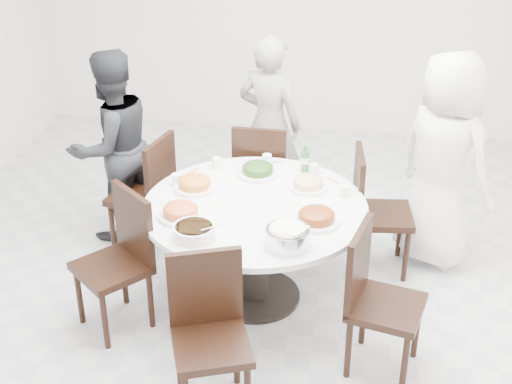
# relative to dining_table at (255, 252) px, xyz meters

# --- Properties ---
(floor) EXTENTS (6.00, 6.00, 0.01)m
(floor) POSITION_rel_dining_table_xyz_m (0.27, 0.12, -0.38)
(floor) COLOR silver
(floor) RESTS_ON ground
(wall_back) EXTENTS (6.00, 0.01, 2.80)m
(wall_back) POSITION_rel_dining_table_xyz_m (0.27, 3.12, 1.02)
(wall_back) COLOR white
(wall_back) RESTS_ON ground
(dining_table) EXTENTS (1.50, 1.50, 0.75)m
(dining_table) POSITION_rel_dining_table_xyz_m (0.00, 0.00, 0.00)
(dining_table) COLOR white
(dining_table) RESTS_ON floor
(chair_ne) EXTENTS (0.46, 0.46, 0.95)m
(chair_ne) POSITION_rel_dining_table_xyz_m (0.87, 0.51, 0.10)
(chair_ne) COLOR black
(chair_ne) RESTS_ON floor
(chair_n) EXTENTS (0.43, 0.43, 0.95)m
(chair_n) POSITION_rel_dining_table_xyz_m (-0.08, 1.00, 0.10)
(chair_n) COLOR black
(chair_n) RESTS_ON floor
(chair_nw) EXTENTS (0.51, 0.51, 0.95)m
(chair_nw) POSITION_rel_dining_table_xyz_m (-0.97, 0.54, 0.10)
(chair_nw) COLOR black
(chair_nw) RESTS_ON floor
(chair_sw) EXTENTS (0.59, 0.59, 0.95)m
(chair_sw) POSITION_rel_dining_table_xyz_m (-0.87, -0.43, 0.10)
(chair_sw) COLOR black
(chair_sw) RESTS_ON floor
(chair_s) EXTENTS (0.54, 0.54, 0.95)m
(chair_s) POSITION_rel_dining_table_xyz_m (-0.09, -1.09, 0.10)
(chair_s) COLOR black
(chair_s) RESTS_ON floor
(chair_se) EXTENTS (0.51, 0.51, 0.95)m
(chair_se) POSITION_rel_dining_table_xyz_m (0.88, -0.60, 0.10)
(chair_se) COLOR black
(chair_se) RESTS_ON floor
(diner_right) EXTENTS (0.94, 0.93, 1.64)m
(diner_right) POSITION_rel_dining_table_xyz_m (1.28, 0.72, 0.44)
(diner_right) COLOR white
(diner_right) RESTS_ON floor
(diner_middle) EXTENTS (0.64, 0.51, 1.52)m
(diner_middle) POSITION_rel_dining_table_xyz_m (-0.08, 1.37, 0.38)
(diner_middle) COLOR black
(diner_middle) RESTS_ON floor
(diner_left) EXTENTS (0.92, 0.94, 1.53)m
(diner_left) POSITION_rel_dining_table_xyz_m (-1.22, 0.73, 0.39)
(diner_left) COLOR black
(diner_left) RESTS_ON floor
(dish_greens) EXTENTS (0.28, 0.28, 0.07)m
(dish_greens) POSITION_rel_dining_table_xyz_m (-0.04, 0.44, 0.41)
(dish_greens) COLOR white
(dish_greens) RESTS_ON dining_table
(dish_pale) EXTENTS (0.27, 0.27, 0.07)m
(dish_pale) POSITION_rel_dining_table_xyz_m (0.33, 0.28, 0.41)
(dish_pale) COLOR white
(dish_pale) RESTS_ON dining_table
(dish_orange) EXTENTS (0.28, 0.28, 0.08)m
(dish_orange) POSITION_rel_dining_table_xyz_m (-0.44, 0.16, 0.41)
(dish_orange) COLOR white
(dish_orange) RESTS_ON dining_table
(dish_redbrown) EXTENTS (0.30, 0.30, 0.07)m
(dish_redbrown) POSITION_rel_dining_table_xyz_m (0.42, -0.18, 0.41)
(dish_redbrown) COLOR white
(dish_redbrown) RESTS_ON dining_table
(dish_tofu) EXTENTS (0.29, 0.29, 0.08)m
(dish_tofu) POSITION_rel_dining_table_xyz_m (-0.45, -0.23, 0.41)
(dish_tofu) COLOR white
(dish_tofu) RESTS_ON dining_table
(rice_bowl) EXTENTS (0.27, 0.27, 0.12)m
(rice_bowl) POSITION_rel_dining_table_xyz_m (0.27, -0.47, 0.43)
(rice_bowl) COLOR silver
(rice_bowl) RESTS_ON dining_table
(soup_bowl) EXTENTS (0.26, 0.26, 0.08)m
(soup_bowl) POSITION_rel_dining_table_xyz_m (-0.31, -0.46, 0.41)
(soup_bowl) COLOR white
(soup_bowl) RESTS_ON dining_table
(beverage_bottle) EXTENTS (0.06, 0.06, 0.21)m
(beverage_bottle) POSITION_rel_dining_table_xyz_m (0.29, 0.55, 0.48)
(beverage_bottle) COLOR #2A6829
(beverage_bottle) RESTS_ON dining_table
(tea_cups) EXTENTS (0.07, 0.07, 0.08)m
(tea_cups) POSITION_rel_dining_table_xyz_m (0.03, 0.60, 0.42)
(tea_cups) COLOR white
(tea_cups) RESTS_ON dining_table
(chopsticks) EXTENTS (0.24, 0.04, 0.01)m
(chopsticks) POSITION_rel_dining_table_xyz_m (-0.03, 0.66, 0.38)
(chopsticks) COLOR tan
(chopsticks) RESTS_ON dining_table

